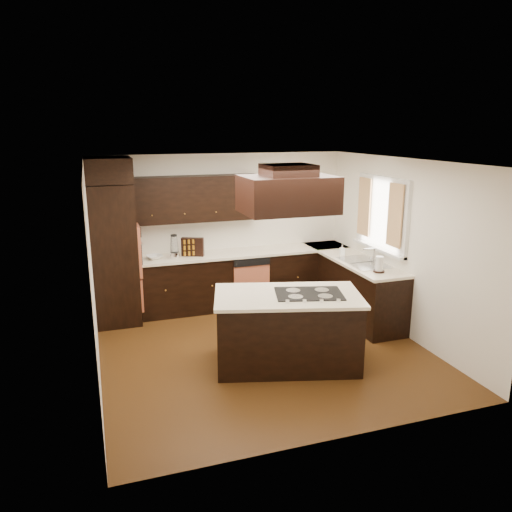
% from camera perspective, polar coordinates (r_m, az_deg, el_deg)
% --- Properties ---
extents(floor, '(4.20, 4.20, 0.02)m').
position_cam_1_polar(floor, '(6.83, 0.81, -10.74)').
color(floor, brown).
rests_on(floor, ground).
extents(ceiling, '(4.20, 4.20, 0.02)m').
position_cam_1_polar(ceiling, '(6.20, 0.90, 10.86)').
color(ceiling, silver).
rests_on(ceiling, ground).
extents(wall_back, '(4.20, 0.02, 2.50)m').
position_cam_1_polar(wall_back, '(8.37, -3.93, 3.05)').
color(wall_back, white).
rests_on(wall_back, ground).
extents(wall_front, '(4.20, 0.02, 2.50)m').
position_cam_1_polar(wall_front, '(4.56, 9.71, -6.95)').
color(wall_front, white).
rests_on(wall_front, ground).
extents(wall_left, '(0.02, 4.20, 2.50)m').
position_cam_1_polar(wall_left, '(6.06, -18.33, -2.07)').
color(wall_left, white).
rests_on(wall_left, ground).
extents(wall_right, '(0.02, 4.20, 2.50)m').
position_cam_1_polar(wall_right, '(7.35, 16.57, 0.89)').
color(wall_right, white).
rests_on(wall_right, ground).
extents(oven_column, '(0.65, 0.75, 2.12)m').
position_cam_1_polar(oven_column, '(7.77, -15.91, 0.19)').
color(oven_column, black).
rests_on(oven_column, floor).
extents(wall_oven_face, '(0.05, 0.62, 0.78)m').
position_cam_1_polar(wall_oven_face, '(7.77, -13.37, 0.82)').
color(wall_oven_face, '#DA704C').
rests_on(wall_oven_face, oven_column).
extents(base_cabinets_back, '(2.93, 0.60, 0.88)m').
position_cam_1_polar(base_cabinets_back, '(8.29, -3.06, -2.83)').
color(base_cabinets_back, black).
rests_on(base_cabinets_back, floor).
extents(base_cabinets_right, '(0.60, 2.40, 0.88)m').
position_cam_1_polar(base_cabinets_right, '(8.14, 10.76, -3.40)').
color(base_cabinets_right, black).
rests_on(base_cabinets_right, floor).
extents(countertop_back, '(2.93, 0.63, 0.04)m').
position_cam_1_polar(countertop_back, '(8.15, -3.08, 0.23)').
color(countertop_back, white).
rests_on(countertop_back, base_cabinets_back).
extents(countertop_right, '(0.63, 2.40, 0.04)m').
position_cam_1_polar(countertop_right, '(8.00, 10.82, -0.27)').
color(countertop_right, white).
rests_on(countertop_right, base_cabinets_right).
extents(upper_cabinets, '(2.00, 0.34, 0.72)m').
position_cam_1_polar(upper_cabinets, '(8.01, -6.67, 6.54)').
color(upper_cabinets, black).
rests_on(upper_cabinets, wall_back).
extents(dishwasher_front, '(0.60, 0.05, 0.72)m').
position_cam_1_polar(dishwasher_front, '(8.11, -0.50, -3.52)').
color(dishwasher_front, '#DA704C').
rests_on(dishwasher_front, floor).
extents(window_frame, '(0.06, 1.32, 1.12)m').
position_cam_1_polar(window_frame, '(7.70, 14.21, 4.68)').
color(window_frame, white).
rests_on(window_frame, wall_right).
extents(window_pane, '(0.00, 1.20, 1.00)m').
position_cam_1_polar(window_pane, '(7.72, 14.39, 4.68)').
color(window_pane, white).
rests_on(window_pane, wall_right).
extents(curtain_left, '(0.02, 0.34, 0.90)m').
position_cam_1_polar(curtain_left, '(7.32, 15.59, 4.49)').
color(curtain_left, '#FBE5B5').
rests_on(curtain_left, wall_right).
extents(curtain_right, '(0.02, 0.34, 0.90)m').
position_cam_1_polar(curtain_right, '(8.02, 12.26, 5.52)').
color(curtain_right, '#FBE5B5').
rests_on(curtain_right, wall_right).
extents(sink_rim, '(0.52, 0.84, 0.01)m').
position_cam_1_polar(sink_rim, '(7.71, 12.19, -0.72)').
color(sink_rim, silver).
rests_on(sink_rim, countertop_right).
extents(island, '(1.91, 1.36, 0.88)m').
position_cam_1_polar(island, '(6.30, 3.59, -8.54)').
color(island, black).
rests_on(island, floor).
extents(island_top, '(1.99, 1.44, 0.04)m').
position_cam_1_polar(island_top, '(6.14, 3.65, -4.58)').
color(island_top, white).
rests_on(island_top, island).
extents(cooktop, '(0.93, 0.74, 0.01)m').
position_cam_1_polar(cooktop, '(6.16, 6.07, -4.30)').
color(cooktop, black).
rests_on(cooktop, island_top).
extents(range_hood, '(1.05, 0.72, 0.42)m').
position_cam_1_polar(range_hood, '(5.75, 3.66, 7.05)').
color(range_hood, black).
rests_on(range_hood, ceiling).
extents(hood_duct, '(0.55, 0.50, 0.13)m').
position_cam_1_polar(hood_duct, '(5.73, 3.70, 9.78)').
color(hood_duct, black).
rests_on(hood_duct, ceiling).
extents(blender_base, '(0.15, 0.15, 0.10)m').
position_cam_1_polar(blender_base, '(7.86, -9.28, 0.06)').
color(blender_base, silver).
rests_on(blender_base, countertop_back).
extents(blender_pitcher, '(0.13, 0.13, 0.26)m').
position_cam_1_polar(blender_pitcher, '(7.82, -9.33, 1.34)').
color(blender_pitcher, silver).
rests_on(blender_pitcher, blender_base).
extents(spice_rack, '(0.36, 0.23, 0.29)m').
position_cam_1_polar(spice_rack, '(7.97, -7.25, 1.04)').
color(spice_rack, black).
rests_on(spice_rack, countertop_back).
extents(mixing_bowl, '(0.31, 0.31, 0.06)m').
position_cam_1_polar(mixing_bowl, '(7.90, -11.55, -0.12)').
color(mixing_bowl, white).
rests_on(mixing_bowl, countertop_back).
extents(soap_bottle, '(0.09, 0.09, 0.17)m').
position_cam_1_polar(soap_bottle, '(8.09, 9.82, 0.69)').
color(soap_bottle, white).
rests_on(soap_bottle, countertop_right).
extents(paper_towel, '(0.13, 0.13, 0.23)m').
position_cam_1_polar(paper_towel, '(7.22, 13.91, -0.93)').
color(paper_towel, white).
rests_on(paper_towel, countertop_right).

